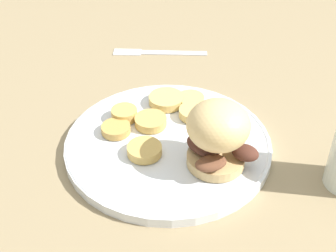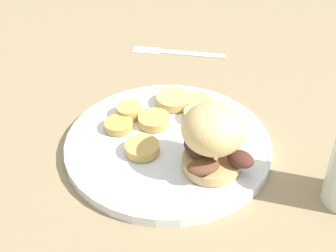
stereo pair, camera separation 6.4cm
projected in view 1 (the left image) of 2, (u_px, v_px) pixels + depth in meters
name	position (u px, v px, depth m)	size (l,w,h in m)	color
ground_plane	(168.00, 148.00, 0.67)	(4.00, 4.00, 0.00)	#937F5B
dinner_plate	(168.00, 144.00, 0.66)	(0.29, 0.29, 0.02)	white
sandwich	(218.00, 134.00, 0.59)	(0.10, 0.09, 0.09)	tan
potato_round_0	(116.00, 129.00, 0.67)	(0.04, 0.04, 0.01)	tan
potato_round_1	(191.00, 100.00, 0.73)	(0.04, 0.04, 0.01)	#DBB766
potato_round_2	(144.00, 150.00, 0.63)	(0.05, 0.05, 0.01)	tan
potato_round_3	(124.00, 114.00, 0.70)	(0.04, 0.04, 0.02)	tan
potato_round_4	(194.00, 113.00, 0.70)	(0.05, 0.05, 0.01)	#DBB766
potato_round_5	(166.00, 100.00, 0.73)	(0.05, 0.05, 0.01)	#DBB766
potato_round_6	(150.00, 121.00, 0.68)	(0.05, 0.05, 0.01)	tan
fork	(158.00, 52.00, 0.89)	(0.12, 0.15, 0.00)	silver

